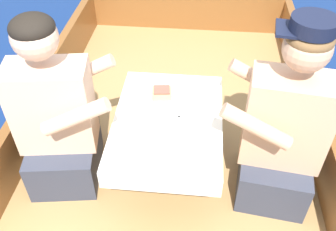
{
  "coord_description": "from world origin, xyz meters",
  "views": [
    {
      "loc": [
        0.14,
        -1.35,
        1.99
      ],
      "look_at": [
        0.0,
        0.08,
        0.71
      ],
      "focal_mm": 40.0,
      "sensor_mm": 36.0,
      "label": 1
    }
  ],
  "objects": [
    {
      "name": "utensil_fork_starboard",
      "position": [
        0.02,
        0.08,
        0.69
      ],
      "size": [
        0.17,
        0.07,
        0.0
      ],
      "rotation": [
        0.0,
        0.0,
        0.32
      ],
      "color": "silver",
      "rests_on": "cockpit_table"
    },
    {
      "name": "person_port",
      "position": [
        -0.58,
        0.04,
        0.67
      ],
      "size": [
        0.56,
        0.5,
        1.01
      ],
      "rotation": [
        0.0,
        0.0,
        0.15
      ],
      "color": "#333847",
      "rests_on": "boat_deck"
    },
    {
      "name": "plate_bread",
      "position": [
        -0.11,
        -0.15,
        0.7
      ],
      "size": [
        0.18,
        0.18,
        0.01
      ],
      "color": "white",
      "rests_on": "cockpit_table"
    },
    {
      "name": "coffee_cup_starboard",
      "position": [
        0.16,
        -0.03,
        0.72
      ],
      "size": [
        0.1,
        0.07,
        0.06
      ],
      "color": "white",
      "rests_on": "cockpit_table"
    },
    {
      "name": "utensil_knife_starboard",
      "position": [
        0.11,
        0.2,
        0.69
      ],
      "size": [
        0.17,
        0.05,
        0.0
      ],
      "rotation": [
        0.0,
        0.0,
        2.9
      ],
      "color": "silver",
      "rests_on": "cockpit_table"
    },
    {
      "name": "utensil_knife_port",
      "position": [
        0.11,
        -0.15,
        0.69
      ],
      "size": [
        0.1,
        0.15,
        0.0
      ],
      "rotation": [
        0.0,
        0.0,
        1.03
      ],
      "color": "silver",
      "rests_on": "cockpit_table"
    },
    {
      "name": "gunwale_starboard",
      "position": [
        0.88,
        0.0,
        0.42
      ],
      "size": [
        0.06,
        3.78,
        0.32
      ],
      "primitive_type": "cube",
      "color": "brown",
      "rests_on": "boat_deck"
    },
    {
      "name": "bowl_port_near",
      "position": [
        0.17,
        0.28,
        0.71
      ],
      "size": [
        0.13,
        0.13,
        0.04
      ],
      "color": "white",
      "rests_on": "cockpit_table"
    },
    {
      "name": "bowl_starboard_near",
      "position": [
        -0.14,
        0.07,
        0.71
      ],
      "size": [
        0.11,
        0.11,
        0.04
      ],
      "color": "white",
      "rests_on": "cockpit_table"
    },
    {
      "name": "ground_plane",
      "position": [
        0.0,
        0.0,
        0.0
      ],
      "size": [
        60.0,
        60.0,
        0.0
      ],
      "primitive_type": "plane",
      "color": "navy"
    },
    {
      "name": "utensil_spoon_port",
      "position": [
        0.05,
        0.44,
        0.7
      ],
      "size": [
        0.16,
        0.09,
        0.01
      ],
      "rotation": [
        0.0,
        0.0,
        0.46
      ],
      "color": "silver",
      "rests_on": "cockpit_table"
    },
    {
      "name": "gunwale_port",
      "position": [
        -0.88,
        0.0,
        0.42
      ],
      "size": [
        0.06,
        3.78,
        0.32
      ],
      "primitive_type": "cube",
      "color": "brown",
      "rests_on": "boat_deck"
    },
    {
      "name": "person_starboard",
      "position": [
        0.58,
        0.05,
        0.68
      ],
      "size": [
        0.56,
        0.49,
        1.05
      ],
      "rotation": [
        0.0,
        0.0,
        3.02
      ],
      "color": "#333847",
      "rests_on": "boat_deck"
    },
    {
      "name": "plate_sandwich",
      "position": [
        -0.05,
        0.25,
        0.7
      ],
      "size": [
        0.21,
        0.21,
        0.01
      ],
      "color": "white",
      "rests_on": "cockpit_table"
    },
    {
      "name": "sandwich",
      "position": [
        -0.05,
        0.25,
        0.72
      ],
      "size": [
        0.12,
        0.1,
        0.05
      ],
      "rotation": [
        0.0,
        0.0,
        0.12
      ],
      "color": "tan",
      "rests_on": "plate_sandwich"
    },
    {
      "name": "cockpit_table",
      "position": [
        0.0,
        0.08,
        0.64
      ],
      "size": [
        0.56,
        0.79,
        0.43
      ],
      "color": "#B2B2B7",
      "rests_on": "boat_deck"
    },
    {
      "name": "tin_can",
      "position": [
        -0.2,
        0.22,
        0.72
      ],
      "size": [
        0.07,
        0.07,
        0.05
      ],
      "color": "silver",
      "rests_on": "cockpit_table"
    },
    {
      "name": "boat_deck",
      "position": [
        0.0,
        0.0,
        0.13
      ],
      "size": [
        1.83,
        3.78,
        0.26
      ],
      "primitive_type": "cube",
      "color": "#A87F4C",
      "rests_on": "ground_plane"
    },
    {
      "name": "bow_coaming",
      "position": [
        0.0,
        1.86,
        0.44
      ],
      "size": [
        1.71,
        0.06,
        0.37
      ],
      "primitive_type": "cube",
      "color": "brown",
      "rests_on": "boat_deck"
    },
    {
      "name": "coffee_cup_center",
      "position": [
        -0.01,
        -0.02,
        0.73
      ],
      "size": [
        0.1,
        0.07,
        0.07
      ],
      "color": "white",
      "rests_on": "cockpit_table"
    },
    {
      "name": "coffee_cup_port",
      "position": [
        0.09,
        0.11,
        0.73
      ],
      "size": [
        0.09,
        0.06,
        0.07
      ],
      "color": "white",
      "rests_on": "cockpit_table"
    }
  ]
}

